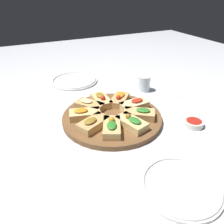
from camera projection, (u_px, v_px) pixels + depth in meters
The scene contains 16 objects.
ground_plane at pixel (112, 119), 0.91m from camera, with size 3.00×3.00×0.00m, color silver.
serving_board at pixel (112, 117), 0.90m from camera, with size 0.41×0.41×0.02m, color brown.
focaccia_slice_0 at pixel (89, 105), 0.94m from camera, with size 0.14×0.12×0.04m.
focaccia_slice_1 at pixel (85, 114), 0.87m from camera, with size 0.09×0.13×0.04m.
focaccia_slice_2 at pixel (93, 123), 0.81m from camera, with size 0.11×0.14×0.04m.
focaccia_slice_3 at pixel (112, 127), 0.79m from camera, with size 0.14×0.11×0.05m.
focaccia_slice_4 at pixel (132, 123), 0.82m from camera, with size 0.13×0.09×0.05m.
focaccia_slice_5 at pixel (139, 114), 0.87m from camera, with size 0.12×0.14×0.04m.
focaccia_slice_6 at pixel (134, 105), 0.94m from camera, with size 0.07×0.13×0.04m.
focaccia_slice_7 at pixel (120, 100), 0.98m from camera, with size 0.13×0.13×0.05m.
focaccia_slice_8 at pixel (102, 100), 0.98m from camera, with size 0.12×0.06×0.05m.
plate_left at pixel (181, 185), 0.60m from camera, with size 0.23×0.23×0.02m.
plate_right at pixel (74, 81), 1.25m from camera, with size 0.26×0.26×0.02m.
water_glass at pixel (144, 84), 1.13m from camera, with size 0.06×0.06×0.08m, color silver.
napkin_stack at pixel (171, 93), 1.12m from camera, with size 0.11×0.09×0.00m, color white.
dipping_bowl at pixel (194, 123), 0.86m from camera, with size 0.08×0.08×0.02m.
Camera 1 is at (-0.69, 0.33, 0.49)m, focal length 35.00 mm.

